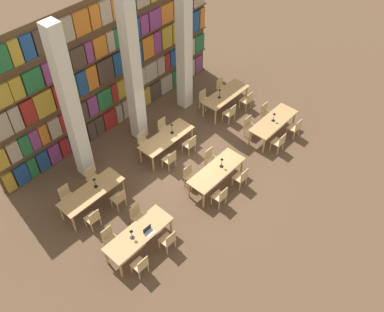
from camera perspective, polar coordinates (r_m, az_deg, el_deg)
ground_plane at (r=16.05m, az=-0.33°, el=-1.55°), size 40.00×40.00×0.00m
bookshelf_bank at (r=16.67m, az=-10.75°, el=11.55°), size 10.66×0.35×5.50m
pillar_left at (r=14.42m, az=-15.84°, el=6.19°), size 0.48×0.48×6.00m
pillar_center at (r=15.63m, az=-7.91°, el=10.97°), size 0.48×0.48×6.00m
pillar_right at (r=17.18m, az=-1.07°, el=14.81°), size 0.48×0.48×6.00m
reading_table_0 at (r=13.42m, az=-7.13°, el=-10.38°), size 2.29×0.82×0.78m
chair_0 at (r=13.12m, az=-6.86°, el=-14.23°), size 0.42×0.40×0.86m
chair_1 at (r=13.77m, az=-10.89°, el=-10.72°), size 0.42×0.40×0.86m
chair_2 at (r=13.51m, az=-3.18°, el=-11.13°), size 0.42×0.40×0.86m
chair_3 at (r=14.14m, az=-7.26°, el=-7.90°), size 0.42×0.40×0.86m
desk_lamp_0 at (r=13.07m, az=-8.07°, el=-10.10°), size 0.14×0.14×0.39m
laptop at (r=13.31m, az=-5.76°, el=-9.99°), size 0.32×0.22×0.21m
reading_table_1 at (r=14.99m, az=3.28°, el=-2.08°), size 2.29×0.82×0.78m
chair_4 at (r=14.57m, az=3.81°, el=-5.37°), size 0.42×0.40×0.86m
chair_5 at (r=15.15m, az=-0.27°, el=-2.64°), size 0.42×0.40×0.86m
chair_6 at (r=15.20m, az=6.58°, el=-2.84°), size 0.42×0.40×0.86m
chair_7 at (r=15.75m, az=2.56°, el=-0.32°), size 0.42×0.40×0.86m
desk_lamp_1 at (r=14.86m, az=4.00°, el=-0.66°), size 0.14×0.14×0.42m
reading_table_2 at (r=17.18m, az=10.81°, el=4.47°), size 2.29×0.82×0.78m
chair_8 at (r=16.69m, az=11.52°, el=1.82°), size 0.42×0.40×0.86m
chair_9 at (r=17.20m, az=7.70°, el=3.98°), size 0.42×0.40×0.86m
chair_10 at (r=17.46m, az=13.57°, el=3.70°), size 0.42×0.40×0.86m
chair_11 at (r=17.95m, az=9.85°, el=5.72°), size 0.42×0.40×0.86m
desk_lamp_2 at (r=16.95m, az=10.89°, el=5.32°), size 0.14×0.14×0.40m
reading_table_3 at (r=14.72m, az=-13.24°, el=-4.81°), size 2.29×0.82×0.78m
chair_12 at (r=14.33m, az=-13.06°, el=-8.08°), size 0.42×0.40×0.86m
chair_13 at (r=15.15m, az=-16.33°, el=-5.12°), size 0.42×0.40×0.86m
chair_14 at (r=14.68m, az=-9.70°, el=-5.59°), size 0.42×0.40×0.86m
chair_15 at (r=15.48m, az=-13.08°, el=-2.84°), size 0.42×0.40×0.86m
desk_lamp_3 at (r=14.55m, az=-12.86°, el=-3.27°), size 0.14×0.14×0.43m
reading_table_4 at (r=16.20m, az=-3.42°, el=2.34°), size 2.29×0.82×0.78m
chair_16 at (r=15.73m, az=-2.95°, el=-0.43°), size 0.42×0.40×0.86m
chair_17 at (r=16.48m, az=-6.43°, el=1.90°), size 0.42×0.40×0.86m
chair_18 at (r=16.28m, az=-0.28°, el=1.61°), size 0.42×0.40×0.86m
chair_19 at (r=17.01m, az=-3.76°, el=3.78°), size 0.42×0.40×0.86m
desk_lamp_4 at (r=16.10m, az=-2.70°, el=3.93°), size 0.14×0.14×0.46m
reading_table_5 at (r=18.27m, az=4.52°, el=8.05°), size 2.29×0.82×0.78m
chair_20 at (r=17.74m, az=5.10°, el=5.73°), size 0.42×0.40×0.86m
chair_21 at (r=18.41m, az=1.68°, el=7.60°), size 0.42×0.40×0.86m
chair_22 at (r=18.48m, az=7.33°, el=7.39°), size 0.42×0.40×0.86m
chair_23 at (r=19.13m, az=3.96°, el=9.15°), size 0.42×0.40×0.86m
desk_lamp_5 at (r=17.82m, az=3.72°, el=8.55°), size 0.14×0.14×0.45m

